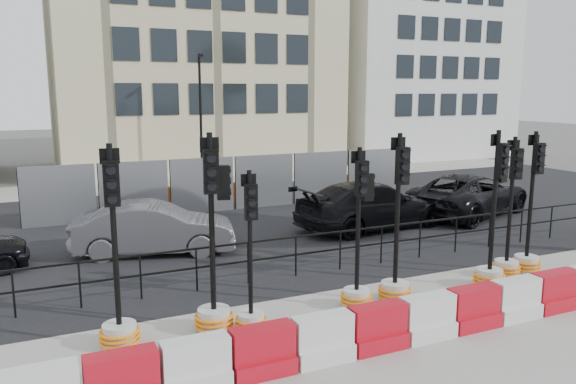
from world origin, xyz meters
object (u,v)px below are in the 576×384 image
traffic_signal_h (528,244)px  car_c (372,205)px  traffic_signal_d (358,271)px  traffic_signal_a (118,307)px

traffic_signal_h → car_c: size_ratio=0.64×
traffic_signal_d → car_c: size_ratio=0.61×
car_c → traffic_signal_h: bearing=-175.2°
traffic_signal_a → car_c: bearing=37.5°
traffic_signal_d → car_c: traffic_signal_d is taller
traffic_signal_a → traffic_signal_h: 9.57m
traffic_signal_a → traffic_signal_d: size_ratio=1.07×
traffic_signal_a → traffic_signal_h: size_ratio=1.03×
traffic_signal_a → traffic_signal_h: traffic_signal_a is taller
traffic_signal_a → traffic_signal_d: (4.64, -0.17, 0.06)m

